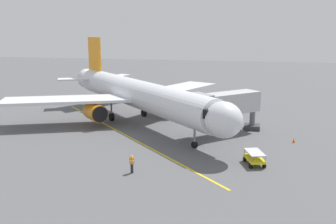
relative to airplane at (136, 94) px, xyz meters
The scene contains 9 objects.
ground_plane 4.52m from the airplane, 80.38° to the right, with size 220.00×220.00×0.00m, color #565659.
apron_lead_in_line 7.38m from the airplane, 91.83° to the left, with size 0.24×40.00×0.01m, color yellow.
airplane is the anchor object (origin of this frame).
jet_bridge 12.50m from the airplane, 160.18° to the left, with size 9.51×9.46×5.40m.
ground_crew_marshaller 19.49m from the airplane, 106.19° to the left, with size 0.47×0.39×1.71m.
ground_crew_wing_walker 8.71m from the airplane, 24.03° to the right, with size 0.32×0.44×1.71m.
baggage_cart_near_nose 21.45m from the airplane, 139.53° to the left, with size 2.21×2.91×1.27m.
safety_cone_nose_left 21.53m from the airplane, 165.25° to the left, with size 0.32×0.32×0.55m, color #F2590F.
safety_cone_nose_right 12.77m from the airplane, behind, with size 0.32×0.32×0.55m, color #F2590F.
Camera 1 is at (-16.05, 51.21, 12.62)m, focal length 40.44 mm.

